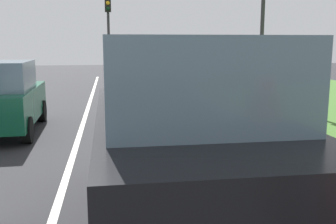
# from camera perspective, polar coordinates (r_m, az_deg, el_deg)

# --- Properties ---
(ground_plane) EXTENTS (60.00, 60.00, 0.00)m
(ground_plane) POSITION_cam_1_polar(r_m,az_deg,el_deg) (10.25, -8.66, -2.56)
(ground_plane) COLOR #262628
(lane_line_center) EXTENTS (0.12, 32.00, 0.01)m
(lane_line_center) POSITION_cam_1_polar(r_m,az_deg,el_deg) (10.28, -12.57, -2.63)
(lane_line_center) COLOR silver
(lane_line_center) RESTS_ON ground
(lane_line_right_edge) EXTENTS (0.12, 32.00, 0.01)m
(lane_line_right_edge) POSITION_cam_1_polar(r_m,az_deg,el_deg) (10.85, 10.73, -1.91)
(lane_line_right_edge) COLOR silver
(lane_line_right_edge) RESTS_ON ground
(curb_right) EXTENTS (0.24, 48.00, 0.12)m
(curb_right) POSITION_cam_1_polar(r_m,az_deg,el_deg) (11.01, 13.20, -1.52)
(curb_right) COLOR #9E9B93
(curb_right) RESTS_ON ground
(car_suv_ahead) EXTENTS (2.00, 4.51, 2.28)m
(car_suv_ahead) POSITION_cam_1_polar(r_m,az_deg,el_deg) (4.41, 2.20, -3.80)
(car_suv_ahead) COLOR black
(car_suv_ahead) RESTS_ON ground
(car_hatchback_far) EXTENTS (1.84, 3.75, 1.78)m
(car_hatchback_far) POSITION_cam_1_polar(r_m,az_deg,el_deg) (10.48, -23.09, 1.92)
(car_hatchback_far) COLOR #0C472D
(car_hatchback_far) RESTS_ON ground
(traffic_light_near_right) EXTENTS (0.32, 0.50, 5.18)m
(traffic_light_near_right) POSITION_cam_1_polar(r_m,az_deg,el_deg) (14.60, 13.84, 14.86)
(traffic_light_near_right) COLOR #2D2D2D
(traffic_light_near_right) RESTS_ON ground
(traffic_light_far_median) EXTENTS (0.32, 0.50, 4.98)m
(traffic_light_far_median) POSITION_cam_1_polar(r_m,az_deg,el_deg) (21.34, -8.69, 12.98)
(traffic_light_far_median) COLOR #2D2D2D
(traffic_light_far_median) RESTS_ON ground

